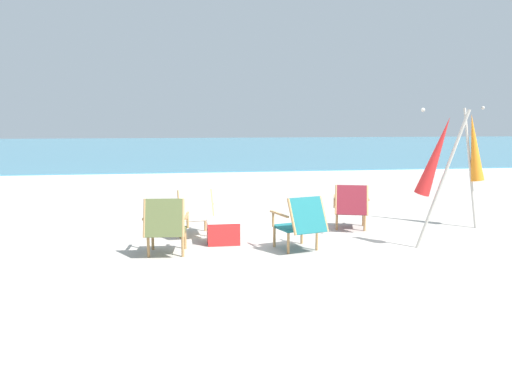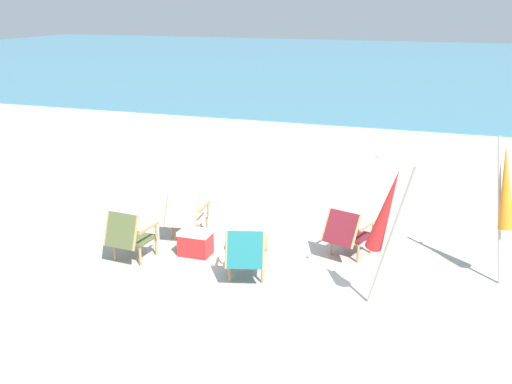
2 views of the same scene
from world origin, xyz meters
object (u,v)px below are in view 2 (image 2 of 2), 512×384
(beach_chair_front_right, at_px, (246,253))
(beach_chair_back_left, at_px, (186,215))
(beach_chair_front_left, at_px, (347,232))
(umbrella_furled_orange, at_px, (506,189))
(beach_chair_back_right, at_px, (129,235))
(cooler_box, at_px, (196,243))
(umbrella_furled_red, at_px, (386,212))

(beach_chair_front_right, bearing_deg, beach_chair_back_left, 141.98)
(beach_chair_front_left, height_order, umbrella_furled_orange, umbrella_furled_orange)
(beach_chair_back_left, bearing_deg, beach_chair_front_right, -38.02)
(beach_chair_back_left, distance_m, beach_chair_front_right, 1.87)
(beach_chair_back_right, xyz_separation_m, umbrella_furled_orange, (5.25, 1.08, 0.95))
(beach_chair_back_right, distance_m, cooler_box, 1.04)
(beach_chair_front_left, distance_m, cooler_box, 2.36)
(beach_chair_back_right, distance_m, beach_chair_front_right, 1.90)
(umbrella_furled_red, xyz_separation_m, cooler_box, (-2.97, 0.80, -1.13))
(beach_chair_back_left, distance_m, beach_chair_front_left, 2.67)
(beach_chair_front_left, relative_size, umbrella_furled_orange, 0.42)
(umbrella_furled_red, bearing_deg, cooler_box, 164.98)
(umbrella_furled_red, height_order, cooler_box, umbrella_furled_red)
(cooler_box, bearing_deg, beach_chair_front_left, 16.09)
(beach_chair_back_right, height_order, beach_chair_back_left, beach_chair_back_right)
(beach_chair_back_left, xyz_separation_m, beach_chair_front_left, (2.67, 0.11, 0.00))
(umbrella_furled_red, bearing_deg, beach_chair_front_left, 116.31)
(beach_chair_back_left, height_order, beach_chair_front_left, beach_chair_front_left)
(beach_chair_front_right, height_order, umbrella_furled_orange, umbrella_furled_orange)
(cooler_box, bearing_deg, beach_chair_back_left, 127.23)
(beach_chair_front_right, height_order, cooler_box, beach_chair_front_right)
(beach_chair_front_left, bearing_deg, beach_chair_back_right, -158.71)
(beach_chair_back_left, distance_m, cooler_box, 0.72)
(umbrella_furled_orange, xyz_separation_m, cooler_box, (-4.41, -0.52, -1.18))
(beach_chair_front_right, distance_m, cooler_box, 1.24)
(umbrella_furled_orange, bearing_deg, beach_chair_front_left, 176.62)
(beach_chair_front_left, height_order, beach_chair_front_right, beach_chair_front_right)
(umbrella_furled_orange, bearing_deg, cooler_box, -173.22)
(beach_chair_back_right, distance_m, umbrella_furled_orange, 5.44)
(beach_chair_back_right, distance_m, beach_chair_front_left, 3.33)
(beach_chair_back_right, height_order, cooler_box, beach_chair_back_right)
(beach_chair_front_right, distance_m, umbrella_furled_orange, 3.66)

